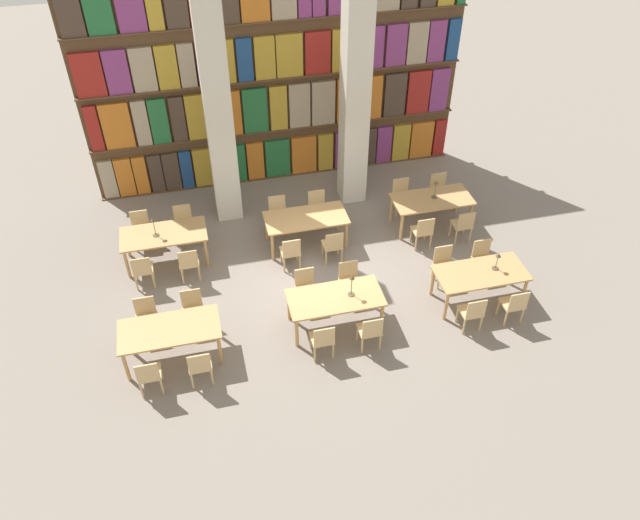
{
  "coord_description": "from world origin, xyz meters",
  "views": [
    {
      "loc": [
        -2.33,
        -9.74,
        9.25
      ],
      "look_at": [
        0.0,
        -0.14,
        0.7
      ],
      "focal_mm": 35.0,
      "sensor_mm": 36.0,
      "label": 1
    }
  ],
  "objects_px": {
    "reading_table_0": "(170,332)",
    "chair_10": "(514,304)",
    "reading_table_1": "(335,300)",
    "reading_table_2": "(480,275)",
    "chair_23": "(439,189)",
    "chair_20": "(423,231)",
    "chair_11": "(482,258)",
    "pillar_left": "(217,102)",
    "chair_3": "(193,309)",
    "chair_14": "(189,262)",
    "pillar_center": "(355,87)",
    "chair_4": "(323,339)",
    "reading_table_5": "(432,201)",
    "chair_19": "(318,207)",
    "chair_9": "(444,264)",
    "chair_13": "(141,228)",
    "reading_table_3": "(164,237)",
    "desk_lamp_3": "(436,186)",
    "desk_lamp_0": "(352,282)",
    "chair_8": "(472,312)",
    "chair_0": "(149,374)",
    "chair_21": "(401,195)",
    "chair_7": "(349,280)",
    "chair_22": "(463,224)",
    "chair_17": "(278,213)",
    "desk_lamp_1": "(498,259)",
    "chair_18": "(333,245)",
    "chair_16": "(291,251)",
    "chair_2": "(200,365)",
    "chair_12": "(143,269)",
    "chair_1": "(146,316)",
    "chair_6": "(370,330)",
    "chair_15": "(184,222)",
    "chair_5": "(306,287)"
  },
  "relations": [
    {
      "from": "reading_table_0",
      "to": "chair_10",
      "type": "height_order",
      "value": "chair_10"
    },
    {
      "from": "reading_table_1",
      "to": "reading_table_2",
      "type": "xyz_separation_m",
      "value": [
        3.07,
        -0.0,
        0.0
      ]
    },
    {
      "from": "reading_table_1",
      "to": "reading_table_2",
      "type": "height_order",
      "value": "same"
    },
    {
      "from": "chair_23",
      "to": "chair_20",
      "type": "bearing_deg",
      "value": 56.21
    },
    {
      "from": "chair_11",
      "to": "pillar_left",
      "type": "bearing_deg",
      "value": -35.02
    },
    {
      "from": "chair_3",
      "to": "chair_14",
      "type": "relative_size",
      "value": 1.0
    },
    {
      "from": "pillar_center",
      "to": "chair_14",
      "type": "distance_m",
      "value": 5.43
    },
    {
      "from": "chair_4",
      "to": "reading_table_5",
      "type": "bearing_deg",
      "value": 44.31
    },
    {
      "from": "chair_19",
      "to": "chair_3",
      "type": "bearing_deg",
      "value": 40.64
    },
    {
      "from": "chair_9",
      "to": "chair_13",
      "type": "xyz_separation_m",
      "value": [
        -6.27,
        2.81,
        0.0
      ]
    },
    {
      "from": "reading_table_3",
      "to": "chair_9",
      "type": "bearing_deg",
      "value": -19.84
    },
    {
      "from": "pillar_left",
      "to": "desk_lamp_3",
      "type": "distance_m",
      "value": 5.31
    },
    {
      "from": "pillar_center",
      "to": "reading_table_2",
      "type": "height_order",
      "value": "pillar_center"
    },
    {
      "from": "desk_lamp_0",
      "to": "chair_8",
      "type": "height_order",
      "value": "desk_lamp_0"
    },
    {
      "from": "chair_0",
      "to": "chair_13",
      "type": "distance_m",
      "value": 4.37
    },
    {
      "from": "chair_21",
      "to": "chair_23",
      "type": "relative_size",
      "value": 1.0
    },
    {
      "from": "reading_table_0",
      "to": "chair_7",
      "type": "distance_m",
      "value": 3.79
    },
    {
      "from": "chair_14",
      "to": "chair_20",
      "type": "height_order",
      "value": "same"
    },
    {
      "from": "reading_table_3",
      "to": "chair_20",
      "type": "xyz_separation_m",
      "value": [
        5.73,
        -0.88,
        -0.22
      ]
    },
    {
      "from": "chair_7",
      "to": "reading_table_3",
      "type": "xyz_separation_m",
      "value": [
        -3.66,
        2.08,
        0.22
      ]
    },
    {
      "from": "chair_20",
      "to": "chair_4",
      "type": "bearing_deg",
      "value": -138.44
    },
    {
      "from": "chair_8",
      "to": "reading_table_3",
      "type": "relative_size",
      "value": 0.46
    },
    {
      "from": "chair_22",
      "to": "chair_17",
      "type": "bearing_deg",
      "value": 160.29
    },
    {
      "from": "reading_table_3",
      "to": "chair_23",
      "type": "bearing_deg",
      "value": 5.03
    },
    {
      "from": "chair_3",
      "to": "chair_4",
      "type": "distance_m",
      "value": 2.69
    },
    {
      "from": "desk_lamp_1",
      "to": "chair_18",
      "type": "bearing_deg",
      "value": 147.3
    },
    {
      "from": "chair_7",
      "to": "chair_8",
      "type": "bearing_deg",
      "value": 144.96
    },
    {
      "from": "chair_16",
      "to": "chair_19",
      "type": "relative_size",
      "value": 1.0
    },
    {
      "from": "pillar_center",
      "to": "chair_3",
      "type": "bearing_deg",
      "value": -139.71
    },
    {
      "from": "reading_table_0",
      "to": "chair_3",
      "type": "height_order",
      "value": "chair_3"
    },
    {
      "from": "reading_table_0",
      "to": "chair_20",
      "type": "distance_m",
      "value": 6.12
    },
    {
      "from": "desk_lamp_1",
      "to": "chair_21",
      "type": "distance_m",
      "value": 3.52
    },
    {
      "from": "chair_2",
      "to": "chair_18",
      "type": "height_order",
      "value": "same"
    },
    {
      "from": "chair_20",
      "to": "chair_16",
      "type": "bearing_deg",
      "value": -179.73
    },
    {
      "from": "desk_lamp_0",
      "to": "chair_12",
      "type": "height_order",
      "value": "desk_lamp_0"
    },
    {
      "from": "chair_20",
      "to": "reading_table_5",
      "type": "bearing_deg",
      "value": 57.02
    },
    {
      "from": "pillar_left",
      "to": "chair_10",
      "type": "relative_size",
      "value": 6.94
    },
    {
      "from": "pillar_center",
      "to": "chair_1",
      "type": "xyz_separation_m",
      "value": [
        -5.19,
        -3.64,
        -2.53
      ]
    },
    {
      "from": "pillar_center",
      "to": "desk_lamp_0",
      "type": "bearing_deg",
      "value": -106.1
    },
    {
      "from": "pillar_center",
      "to": "chair_13",
      "type": "height_order",
      "value": "pillar_center"
    },
    {
      "from": "chair_6",
      "to": "chair_15",
      "type": "height_order",
      "value": "same"
    },
    {
      "from": "chair_0",
      "to": "chair_12",
      "type": "height_order",
      "value": "same"
    },
    {
      "from": "chair_2",
      "to": "reading_table_5",
      "type": "xyz_separation_m",
      "value": [
        5.79,
        3.49,
        0.22
      ]
    },
    {
      "from": "chair_9",
      "to": "desk_lamp_1",
      "type": "height_order",
      "value": "desk_lamp_1"
    },
    {
      "from": "reading_table_5",
      "to": "chair_23",
      "type": "distance_m",
      "value": 0.92
    },
    {
      "from": "reading_table_0",
      "to": "chair_15",
      "type": "height_order",
      "value": "chair_15"
    },
    {
      "from": "chair_5",
      "to": "reading_table_2",
      "type": "xyz_separation_m",
      "value": [
        3.5,
        -0.73,
        0.22
      ]
    },
    {
      "from": "chair_2",
      "to": "reading_table_5",
      "type": "height_order",
      "value": "chair_2"
    },
    {
      "from": "chair_9",
      "to": "chair_23",
      "type": "height_order",
      "value": "same"
    },
    {
      "from": "desk_lamp_0",
      "to": "desk_lamp_1",
      "type": "relative_size",
      "value": 1.24
    }
  ]
}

